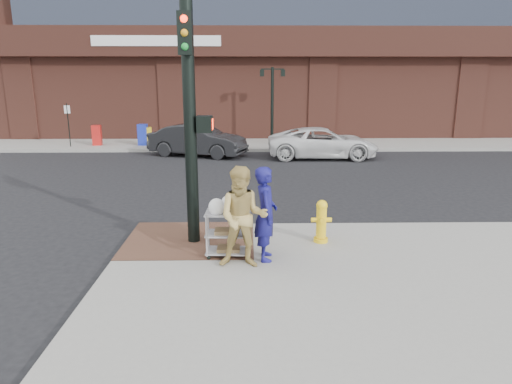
{
  "coord_description": "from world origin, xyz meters",
  "views": [
    {
      "loc": [
        0.69,
        -8.66,
        3.64
      ],
      "look_at": [
        0.86,
        0.81,
        1.25
      ],
      "focal_mm": 32.0,
      "sensor_mm": 36.0,
      "label": 1
    }
  ],
  "objects_px": {
    "minivan_white": "(323,143)",
    "pedestrian_tan": "(243,217)",
    "lamp_post": "(272,97)",
    "traffic_signal_pole": "(191,118)",
    "woman_blue": "(266,214)",
    "fire_hydrant": "(321,221)",
    "sedan_dark": "(198,140)",
    "utility_cart": "(228,230)"
  },
  "relations": [
    {
      "from": "sedan_dark",
      "to": "utility_cart",
      "type": "xyz_separation_m",
      "value": [
        1.97,
        -12.92,
        -0.05
      ]
    },
    {
      "from": "traffic_signal_pole",
      "to": "woman_blue",
      "type": "bearing_deg",
      "value": -33.5
    },
    {
      "from": "woman_blue",
      "to": "minivan_white",
      "type": "relative_size",
      "value": 0.37
    },
    {
      "from": "traffic_signal_pole",
      "to": "woman_blue",
      "type": "xyz_separation_m",
      "value": [
        1.51,
        -1.0,
        -1.75
      ]
    },
    {
      "from": "minivan_white",
      "to": "pedestrian_tan",
      "type": "bearing_deg",
      "value": 166.43
    },
    {
      "from": "sedan_dark",
      "to": "fire_hydrant",
      "type": "bearing_deg",
      "value": -142.97
    },
    {
      "from": "lamp_post",
      "to": "utility_cart",
      "type": "bearing_deg",
      "value": -96.07
    },
    {
      "from": "lamp_post",
      "to": "woman_blue",
      "type": "xyz_separation_m",
      "value": [
        -0.97,
        -16.22,
        -1.54
      ]
    },
    {
      "from": "traffic_signal_pole",
      "to": "sedan_dark",
      "type": "bearing_deg",
      "value": 95.7
    },
    {
      "from": "lamp_post",
      "to": "traffic_signal_pole",
      "type": "bearing_deg",
      "value": -99.24
    },
    {
      "from": "utility_cart",
      "to": "minivan_white",
      "type": "bearing_deg",
      "value": 72.58
    },
    {
      "from": "woman_blue",
      "to": "fire_hydrant",
      "type": "bearing_deg",
      "value": -54.01
    },
    {
      "from": "pedestrian_tan",
      "to": "woman_blue",
      "type": "bearing_deg",
      "value": 42.6
    },
    {
      "from": "minivan_white",
      "to": "utility_cart",
      "type": "relative_size",
      "value": 4.1
    },
    {
      "from": "minivan_white",
      "to": "fire_hydrant",
      "type": "xyz_separation_m",
      "value": [
        -1.88,
        -11.5,
        -0.07
      ]
    },
    {
      "from": "fire_hydrant",
      "to": "sedan_dark",
      "type": "bearing_deg",
      "value": 108.04
    },
    {
      "from": "lamp_post",
      "to": "traffic_signal_pole",
      "type": "xyz_separation_m",
      "value": [
        -2.48,
        -15.23,
        0.21
      ]
    },
    {
      "from": "fire_hydrant",
      "to": "utility_cart",
      "type": "bearing_deg",
      "value": -158.43
    },
    {
      "from": "sedan_dark",
      "to": "minivan_white",
      "type": "relative_size",
      "value": 0.91
    },
    {
      "from": "sedan_dark",
      "to": "utility_cart",
      "type": "relative_size",
      "value": 3.73
    },
    {
      "from": "pedestrian_tan",
      "to": "utility_cart",
      "type": "distance_m",
      "value": 0.71
    },
    {
      "from": "sedan_dark",
      "to": "fire_hydrant",
      "type": "distance_m",
      "value": 12.76
    },
    {
      "from": "woman_blue",
      "to": "fire_hydrant",
      "type": "height_order",
      "value": "woman_blue"
    },
    {
      "from": "lamp_post",
      "to": "sedan_dark",
      "type": "bearing_deg",
      "value": -139.37
    },
    {
      "from": "traffic_signal_pole",
      "to": "pedestrian_tan",
      "type": "xyz_separation_m",
      "value": [
        1.07,
        -1.35,
        -1.72
      ]
    },
    {
      "from": "traffic_signal_pole",
      "to": "woman_blue",
      "type": "relative_size",
      "value": 2.7
    },
    {
      "from": "woman_blue",
      "to": "fire_hydrant",
      "type": "relative_size",
      "value": 1.97
    },
    {
      "from": "lamp_post",
      "to": "fire_hydrant",
      "type": "distance_m",
      "value": 15.42
    },
    {
      "from": "lamp_post",
      "to": "minivan_white",
      "type": "bearing_deg",
      "value": -60.49
    },
    {
      "from": "lamp_post",
      "to": "pedestrian_tan",
      "type": "bearing_deg",
      "value": -94.85
    },
    {
      "from": "traffic_signal_pole",
      "to": "minivan_white",
      "type": "distance_m",
      "value": 12.52
    },
    {
      "from": "woman_blue",
      "to": "pedestrian_tan",
      "type": "height_order",
      "value": "pedestrian_tan"
    },
    {
      "from": "sedan_dark",
      "to": "pedestrian_tan",
      "type": "bearing_deg",
      "value": -151.38
    },
    {
      "from": "utility_cart",
      "to": "lamp_post",
      "type": "bearing_deg",
      "value": 83.93
    },
    {
      "from": "traffic_signal_pole",
      "to": "minivan_white",
      "type": "relative_size",
      "value": 0.99
    },
    {
      "from": "lamp_post",
      "to": "woman_blue",
      "type": "height_order",
      "value": "lamp_post"
    },
    {
      "from": "lamp_post",
      "to": "traffic_signal_pole",
      "type": "relative_size",
      "value": 0.8
    },
    {
      "from": "lamp_post",
      "to": "minivan_white",
      "type": "distance_m",
      "value": 4.76
    },
    {
      "from": "lamp_post",
      "to": "utility_cart",
      "type": "relative_size",
      "value": 3.25
    },
    {
      "from": "minivan_white",
      "to": "fire_hydrant",
      "type": "height_order",
      "value": "minivan_white"
    },
    {
      "from": "woman_blue",
      "to": "traffic_signal_pole",
      "type": "bearing_deg",
      "value": 55.56
    },
    {
      "from": "traffic_signal_pole",
      "to": "sedan_dark",
      "type": "distance_m",
      "value": 12.31
    }
  ]
}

